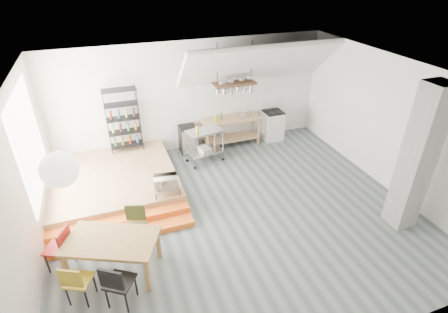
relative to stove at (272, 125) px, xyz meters
name	(u,v)px	position (x,y,z in m)	size (l,w,h in m)	color
floor	(235,213)	(-2.50, -3.16, -0.48)	(8.00, 8.00, 0.00)	#4D575A
wall_back	(192,97)	(-2.50, 0.34, 1.12)	(8.00, 0.04, 3.20)	silver
wall_left	(22,191)	(-6.50, -3.16, 1.12)	(0.04, 7.00, 3.20)	silver
wall_right	(391,125)	(1.50, -3.16, 1.12)	(0.04, 7.00, 3.20)	silver
ceiling	(238,77)	(-2.50, -3.16, 2.72)	(8.00, 7.00, 0.02)	white
slope_ceiling	(259,64)	(-0.70, -0.26, 2.07)	(4.40, 1.80, 0.15)	white
window_pane	(30,143)	(-6.48, -1.66, 1.32)	(0.02, 2.50, 2.20)	white
platform	(114,181)	(-5.00, -1.16, -0.28)	(3.00, 3.00, 0.40)	#98774C
step_lower	(123,235)	(-5.00, -3.11, -0.41)	(3.00, 0.35, 0.13)	orange
step_upper	(121,222)	(-5.00, -2.76, -0.35)	(3.00, 0.35, 0.27)	orange
concrete_column	(417,159)	(0.80, -4.66, 1.12)	(0.50, 0.50, 3.20)	slate
kitchen_counter	(231,127)	(-1.40, -0.01, 0.15)	(1.80, 0.60, 0.91)	#98774C
stove	(272,125)	(0.00, 0.00, 0.00)	(0.60, 0.60, 1.18)	white
pot_rack	(235,86)	(-1.37, -0.23, 1.50)	(1.20, 0.50, 1.43)	#43291A
wire_shelving	(123,119)	(-4.50, 0.04, 0.85)	(0.88, 0.38, 1.80)	black
microwave_shelf	(166,188)	(-3.90, -2.41, 0.07)	(0.60, 0.40, 0.16)	#98774C
paper_lantern	(59,170)	(-5.75, -3.71, 1.72)	(0.60, 0.60, 0.60)	white
dining_table	(112,243)	(-5.20, -3.96, 0.20)	(1.84, 1.50, 0.77)	olive
chair_mustard	(76,281)	(-5.83, -4.47, 0.04)	(0.54, 0.54, 0.87)	#AE901D
chair_black	(117,282)	(-5.20, -4.77, 0.09)	(0.60, 0.60, 0.95)	black
chair_olive	(136,223)	(-4.72, -3.38, 0.05)	(0.51, 0.51, 0.90)	#4E5729
chair_red	(61,245)	(-6.09, -3.55, 0.07)	(0.56, 0.56, 0.91)	#A81E18
rolling_cart	(205,142)	(-2.45, -0.67, 0.15)	(1.08, 0.74, 0.98)	silver
mini_fridge	(188,139)	(-2.75, 0.04, -0.07)	(0.49, 0.49, 0.83)	black
microwave	(166,182)	(-3.90, -2.41, 0.23)	(0.52, 0.35, 0.29)	beige
bowl	(242,117)	(-1.06, -0.06, 0.45)	(0.19, 0.19, 0.05)	silver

